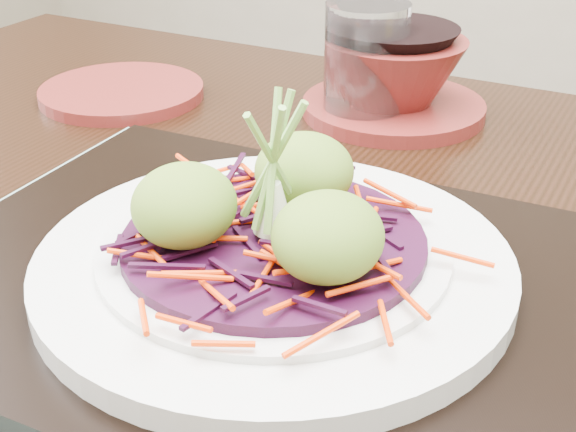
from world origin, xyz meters
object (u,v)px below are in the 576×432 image
at_px(white_plate, 274,262).
at_px(water_glass, 366,63).
at_px(dining_table, 329,397).
at_px(serving_tray, 274,289).
at_px(terracotta_bowl_set, 395,81).
at_px(terracotta_side_plate, 122,92).

xyz_separation_m(white_plate, water_glass, (-0.06, 0.32, 0.02)).
height_order(dining_table, serving_tray, serving_tray).
bearing_deg(terracotta_bowl_set, white_plate, -84.21).
height_order(water_glass, terracotta_bowl_set, water_glass).
xyz_separation_m(terracotta_side_plate, water_glass, (0.24, 0.04, 0.05)).
bearing_deg(terracotta_side_plate, white_plate, -42.44).
relative_size(dining_table, white_plate, 4.72).
height_order(serving_tray, terracotta_bowl_set, terracotta_bowl_set).
height_order(dining_table, terracotta_bowl_set, terracotta_bowl_set).
bearing_deg(terracotta_side_plate, dining_table, -34.88).
distance_m(white_plate, water_glass, 0.32).
bearing_deg(white_plate, serving_tray, 0.00).
bearing_deg(dining_table, terracotta_bowl_set, 103.59).
bearing_deg(dining_table, serving_tray, -104.55).
height_order(terracotta_side_plate, water_glass, water_glass).
distance_m(serving_tray, terracotta_bowl_set, 0.34).
relative_size(dining_table, terracotta_bowl_set, 5.91).
relative_size(serving_tray, white_plate, 1.54).
distance_m(serving_tray, white_plate, 0.02).
height_order(white_plate, water_glass, water_glass).
distance_m(serving_tray, terracotta_side_plate, 0.40).
relative_size(terracotta_side_plate, water_glass, 1.50).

